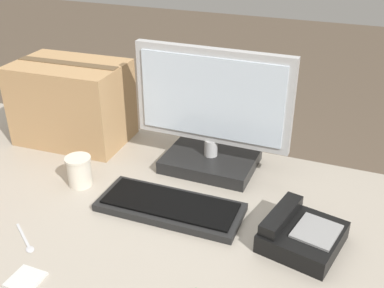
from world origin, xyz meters
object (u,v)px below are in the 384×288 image
object	(u,v)px
keyboard	(170,206)
desk_phone	(301,233)
monitor	(211,121)
sticky_note_pad	(25,279)
spoon	(26,242)
paper_cup_right	(79,171)
cardboard_box	(72,102)

from	to	relation	value
keyboard	desk_phone	bearing A→B (deg)	-1.61
monitor	sticky_note_pad	bearing A→B (deg)	-108.61
keyboard	spoon	bearing A→B (deg)	-138.20
monitor	desk_phone	size ratio (longest dim) A/B	2.25
desk_phone	spoon	xyz separation A→B (m)	(-0.66, -0.27, -0.03)
spoon	paper_cup_right	bearing A→B (deg)	130.19
monitor	paper_cup_right	xyz separation A→B (m)	(-0.34, -0.26, -0.12)
monitor	paper_cup_right	size ratio (longest dim) A/B	5.27
monitor	keyboard	world-z (taller)	monitor
sticky_note_pad	keyboard	bearing A→B (deg)	62.10
keyboard	cardboard_box	size ratio (longest dim) A/B	1.04
keyboard	sticky_note_pad	size ratio (longest dim) A/B	5.68
desk_phone	sticky_note_pad	xyz separation A→B (m)	(-0.57, -0.38, -0.03)
monitor	desk_phone	distance (m)	0.47
paper_cup_right	monitor	bearing A→B (deg)	37.49
spoon	desk_phone	bearing A→B (deg)	56.41
spoon	keyboard	bearing A→B (deg)	77.39
desk_phone	cardboard_box	distance (m)	0.94
spoon	cardboard_box	size ratio (longest dim) A/B	0.30
paper_cup_right	sticky_note_pad	distance (m)	0.42
monitor	paper_cup_right	world-z (taller)	monitor
spoon	cardboard_box	world-z (taller)	cardboard_box
cardboard_box	sticky_note_pad	distance (m)	0.75
monitor	desk_phone	bearing A→B (deg)	-38.87
paper_cup_right	cardboard_box	size ratio (longest dim) A/B	0.24
spoon	sticky_note_pad	size ratio (longest dim) A/B	1.63
keyboard	desk_phone	world-z (taller)	desk_phone
paper_cup_right	spoon	distance (m)	0.29
monitor	sticky_note_pad	size ratio (longest dim) A/B	6.90
desk_phone	sticky_note_pad	bearing A→B (deg)	-134.49
monitor	keyboard	distance (m)	0.32
sticky_note_pad	monitor	bearing A→B (deg)	71.39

